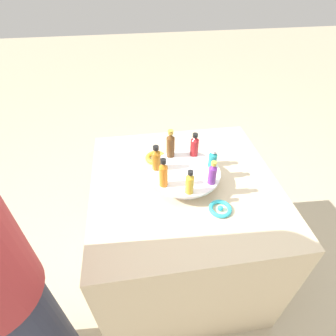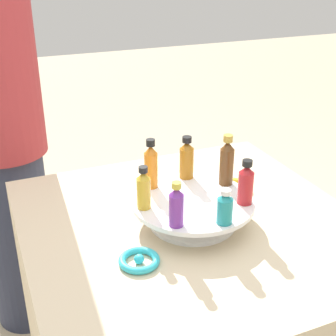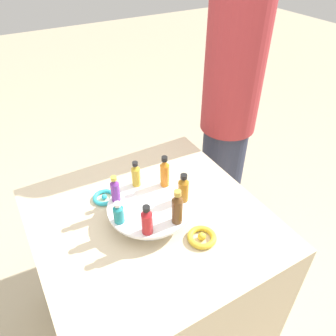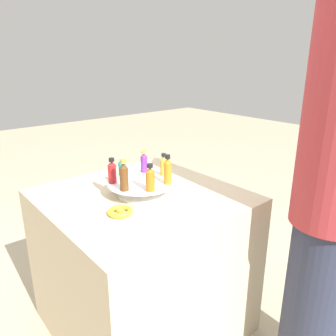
{
  "view_description": "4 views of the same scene",
  "coord_description": "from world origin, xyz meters",
  "px_view_note": "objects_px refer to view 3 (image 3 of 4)",
  "views": [
    {
      "loc": [
        0.21,
        0.88,
        1.61
      ],
      "look_at": [
        0.09,
        0.05,
        0.9
      ],
      "focal_mm": 28.0,
      "sensor_mm": 36.0,
      "label": 1
    },
    {
      "loc": [
        -0.96,
        0.47,
        1.42
      ],
      "look_at": [
        0.07,
        0.04,
        0.9
      ],
      "focal_mm": 50.0,
      "sensor_mm": 36.0,
      "label": 2
    },
    {
      "loc": [
        -0.39,
        -0.82,
        1.7
      ],
      "look_at": [
        0.12,
        0.07,
        0.91
      ],
      "focal_mm": 35.0,
      "sensor_mm": 36.0,
      "label": 3
    },
    {
      "loc": [
        1.2,
        -0.84,
        1.38
      ],
      "look_at": [
        0.12,
        0.07,
        0.91
      ],
      "focal_mm": 35.0,
      "sensor_mm": 36.0,
      "label": 4
    }
  ],
  "objects_px": {
    "display_stand": "(150,210)",
    "bottle_red": "(147,221)",
    "bottle_orange": "(165,172)",
    "bottle_purple": "(115,190)",
    "ribbon_bow_teal": "(104,197)",
    "bottle_brown": "(177,208)",
    "person_figure": "(230,102)",
    "bottle_amber": "(183,189)",
    "bottle_gold": "(136,175)",
    "ribbon_bow_gold": "(202,237)",
    "bottle_teal": "(119,213)"
  },
  "relations": [
    {
      "from": "display_stand",
      "to": "ribbon_bow_teal",
      "type": "bearing_deg",
      "value": 121.0
    },
    {
      "from": "display_stand",
      "to": "bottle_gold",
      "type": "xyz_separation_m",
      "value": [
        0.01,
        0.13,
        0.08
      ]
    },
    {
      "from": "ribbon_bow_gold",
      "to": "bottle_orange",
      "type": "bearing_deg",
      "value": 91.14
    },
    {
      "from": "bottle_purple",
      "to": "bottle_amber",
      "type": "bearing_deg",
      "value": -30.05
    },
    {
      "from": "ribbon_bow_gold",
      "to": "ribbon_bow_teal",
      "type": "bearing_deg",
      "value": 121.0
    },
    {
      "from": "bottle_gold",
      "to": "bottle_purple",
      "type": "relative_size",
      "value": 1.0
    },
    {
      "from": "bottle_red",
      "to": "ribbon_bow_teal",
      "type": "height_order",
      "value": "bottle_red"
    },
    {
      "from": "bottle_amber",
      "to": "bottle_purple",
      "type": "relative_size",
      "value": 1.09
    },
    {
      "from": "display_stand",
      "to": "bottle_red",
      "type": "height_order",
      "value": "bottle_red"
    },
    {
      "from": "display_stand",
      "to": "bottle_amber",
      "type": "relative_size",
      "value": 2.6
    },
    {
      "from": "bottle_teal",
      "to": "person_figure",
      "type": "relative_size",
      "value": 0.05
    },
    {
      "from": "display_stand",
      "to": "bottle_gold",
      "type": "distance_m",
      "value": 0.15
    },
    {
      "from": "ribbon_bow_gold",
      "to": "bottle_amber",
      "type": "bearing_deg",
      "value": 85.58
    },
    {
      "from": "bottle_brown",
      "to": "ribbon_bow_gold",
      "type": "xyz_separation_m",
      "value": [
        0.07,
        -0.07,
        -0.12
      ]
    },
    {
      "from": "ribbon_bow_gold",
      "to": "person_figure",
      "type": "height_order",
      "value": "person_figure"
    },
    {
      "from": "ribbon_bow_teal",
      "to": "display_stand",
      "type": "bearing_deg",
      "value": -59.0
    },
    {
      "from": "bottle_purple",
      "to": "ribbon_bow_gold",
      "type": "height_order",
      "value": "bottle_purple"
    },
    {
      "from": "bottle_orange",
      "to": "bottle_teal",
      "type": "xyz_separation_m",
      "value": [
        -0.24,
        -0.09,
        -0.02
      ]
    },
    {
      "from": "display_stand",
      "to": "bottle_red",
      "type": "bearing_deg",
      "value": -120.05
    },
    {
      "from": "bottle_gold",
      "to": "bottle_brown",
      "type": "bearing_deg",
      "value": -81.48
    },
    {
      "from": "bottle_brown",
      "to": "ribbon_bow_teal",
      "type": "bearing_deg",
      "value": 117.42
    },
    {
      "from": "bottle_brown",
      "to": "person_figure",
      "type": "xyz_separation_m",
      "value": [
        0.66,
        0.54,
        0.01
      ]
    },
    {
      "from": "bottle_amber",
      "to": "bottle_teal",
      "type": "bearing_deg",
      "value": 175.66
    },
    {
      "from": "bottle_amber",
      "to": "bottle_orange",
      "type": "relative_size",
      "value": 0.89
    },
    {
      "from": "bottle_gold",
      "to": "ribbon_bow_teal",
      "type": "relative_size",
      "value": 1.17
    },
    {
      "from": "display_stand",
      "to": "bottle_orange",
      "type": "xyz_separation_m",
      "value": [
        0.11,
        0.07,
        0.09
      ]
    },
    {
      "from": "bottle_orange",
      "to": "bottle_purple",
      "type": "bearing_deg",
      "value": 175.66
    },
    {
      "from": "bottle_orange",
      "to": "bottle_purple",
      "type": "relative_size",
      "value": 1.23
    },
    {
      "from": "bottle_purple",
      "to": "person_figure",
      "type": "xyz_separation_m",
      "value": [
        0.81,
        0.33,
        0.02
      ]
    },
    {
      "from": "display_stand",
      "to": "person_figure",
      "type": "distance_m",
      "value": 0.83
    },
    {
      "from": "ribbon_bow_gold",
      "to": "ribbon_bow_teal",
      "type": "xyz_separation_m",
      "value": [
        -0.23,
        0.38,
        -0.0
      ]
    },
    {
      "from": "bottle_orange",
      "to": "bottle_brown",
      "type": "distance_m",
      "value": 0.21
    },
    {
      "from": "bottle_brown",
      "to": "person_figure",
      "type": "height_order",
      "value": "person_figure"
    },
    {
      "from": "bottle_red",
      "to": "bottle_brown",
      "type": "height_order",
      "value": "bottle_brown"
    },
    {
      "from": "display_stand",
      "to": "bottle_orange",
      "type": "bearing_deg",
      "value": 34.23
    },
    {
      "from": "ribbon_bow_gold",
      "to": "ribbon_bow_teal",
      "type": "relative_size",
      "value": 1.11
    },
    {
      "from": "bottle_amber",
      "to": "bottle_red",
      "type": "xyz_separation_m",
      "value": [
        -0.19,
        -0.08,
        -0.0
      ]
    },
    {
      "from": "display_stand",
      "to": "bottle_purple",
      "type": "xyz_separation_m",
      "value": [
        -0.1,
        0.09,
        0.08
      ]
    },
    {
      "from": "ribbon_bow_gold",
      "to": "ribbon_bow_teal",
      "type": "height_order",
      "value": "ribbon_bow_gold"
    },
    {
      "from": "display_stand",
      "to": "bottle_purple",
      "type": "bearing_deg",
      "value": 137.09
    },
    {
      "from": "bottle_purple",
      "to": "ribbon_bow_gold",
      "type": "distance_m",
      "value": 0.37
    },
    {
      "from": "bottle_purple",
      "to": "person_figure",
      "type": "bearing_deg",
      "value": 22.01
    },
    {
      "from": "bottle_purple",
      "to": "bottle_teal",
      "type": "height_order",
      "value": "bottle_purple"
    },
    {
      "from": "display_stand",
      "to": "bottle_purple",
      "type": "relative_size",
      "value": 2.83
    },
    {
      "from": "bottle_red",
      "to": "person_figure",
      "type": "relative_size",
      "value": 0.07
    },
    {
      "from": "person_figure",
      "to": "bottle_brown",
      "type": "bearing_deg",
      "value": 8.83
    },
    {
      "from": "ribbon_bow_teal",
      "to": "bottle_orange",
      "type": "bearing_deg",
      "value": -27.45
    },
    {
      "from": "bottle_purple",
      "to": "ribbon_bow_teal",
      "type": "relative_size",
      "value": 1.17
    },
    {
      "from": "bottle_brown",
      "to": "bottle_gold",
      "type": "bearing_deg",
      "value": 98.52
    },
    {
      "from": "bottle_brown",
      "to": "ribbon_bow_teal",
      "type": "distance_m",
      "value": 0.38
    }
  ]
}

